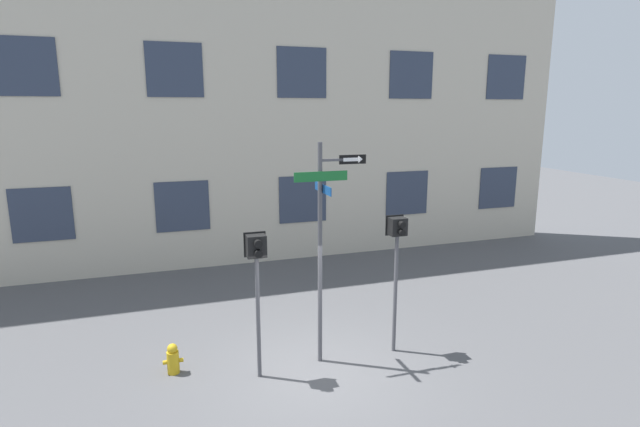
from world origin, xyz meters
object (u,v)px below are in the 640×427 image
(pedestrian_signal_right, at_px, (397,247))
(fire_hydrant, at_px, (173,359))
(pedestrian_signal_left, at_px, (257,264))
(street_sign_pole, at_px, (324,235))

(pedestrian_signal_right, xyz_separation_m, fire_hydrant, (-4.58, 0.54, -2.05))
(pedestrian_signal_left, bearing_deg, pedestrian_signal_right, 2.53)
(street_sign_pole, distance_m, pedestrian_signal_right, 1.62)
(pedestrian_signal_left, relative_size, pedestrian_signal_right, 0.97)
(pedestrian_signal_left, distance_m, pedestrian_signal_right, 2.98)
(pedestrian_signal_right, distance_m, fire_hydrant, 5.05)
(pedestrian_signal_right, bearing_deg, street_sign_pole, 176.99)
(street_sign_pole, relative_size, pedestrian_signal_right, 1.52)
(street_sign_pole, distance_m, pedestrian_signal_left, 1.47)
(pedestrian_signal_left, bearing_deg, fire_hydrant, 157.16)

